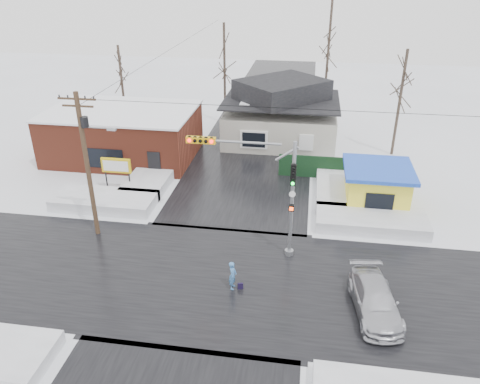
# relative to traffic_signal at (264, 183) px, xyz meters

# --- Properties ---
(ground) EXTENTS (120.00, 120.00, 0.00)m
(ground) POSITION_rel_traffic_signal_xyz_m (-2.43, -2.97, -4.54)
(ground) COLOR white
(ground) RESTS_ON ground
(road_ns) EXTENTS (10.00, 120.00, 0.02)m
(road_ns) POSITION_rel_traffic_signal_xyz_m (-2.43, -2.97, -4.53)
(road_ns) COLOR black
(road_ns) RESTS_ON ground
(road_ew) EXTENTS (120.00, 10.00, 0.02)m
(road_ew) POSITION_rel_traffic_signal_xyz_m (-2.43, -2.97, -4.53)
(road_ew) COLOR black
(road_ew) RESTS_ON ground
(snowbank_nw) EXTENTS (7.00, 3.00, 0.80)m
(snowbank_nw) POSITION_rel_traffic_signal_xyz_m (-11.43, 4.03, -4.14)
(snowbank_nw) COLOR white
(snowbank_nw) RESTS_ON ground
(snowbank_ne) EXTENTS (7.00, 3.00, 0.80)m
(snowbank_ne) POSITION_rel_traffic_signal_xyz_m (6.57, 4.03, -4.14)
(snowbank_ne) COLOR white
(snowbank_ne) RESTS_ON ground
(snowbank_nside_w) EXTENTS (3.00, 8.00, 0.80)m
(snowbank_nside_w) POSITION_rel_traffic_signal_xyz_m (-9.43, 9.03, -4.14)
(snowbank_nside_w) COLOR white
(snowbank_nside_w) RESTS_ON ground
(snowbank_nside_e) EXTENTS (3.00, 8.00, 0.80)m
(snowbank_nside_e) POSITION_rel_traffic_signal_xyz_m (4.57, 9.03, -4.14)
(snowbank_nside_e) COLOR white
(snowbank_nside_e) RESTS_ON ground
(traffic_signal) EXTENTS (6.05, 0.68, 7.00)m
(traffic_signal) POSITION_rel_traffic_signal_xyz_m (0.00, 0.00, 0.00)
(traffic_signal) COLOR gray
(traffic_signal) RESTS_ON ground
(utility_pole) EXTENTS (3.15, 0.44, 9.00)m
(utility_pole) POSITION_rel_traffic_signal_xyz_m (-10.36, 0.53, 0.57)
(utility_pole) COLOR #382619
(utility_pole) RESTS_ON ground
(brick_building) EXTENTS (12.20, 8.20, 4.12)m
(brick_building) POSITION_rel_traffic_signal_xyz_m (-13.43, 13.03, -2.46)
(brick_building) COLOR maroon
(brick_building) RESTS_ON ground
(marquee_sign) EXTENTS (2.20, 0.21, 2.55)m
(marquee_sign) POSITION_rel_traffic_signal_xyz_m (-11.43, 6.53, -2.62)
(marquee_sign) COLOR black
(marquee_sign) RESTS_ON ground
(house) EXTENTS (10.40, 8.40, 5.76)m
(house) POSITION_rel_traffic_signal_xyz_m (-0.43, 19.03, -1.92)
(house) COLOR beige
(house) RESTS_ON ground
(kiosk) EXTENTS (4.60, 4.60, 2.88)m
(kiosk) POSITION_rel_traffic_signal_xyz_m (7.07, 7.03, -3.08)
(kiosk) COLOR #FFF038
(kiosk) RESTS_ON ground
(fence) EXTENTS (8.00, 0.12, 1.80)m
(fence) POSITION_rel_traffic_signal_xyz_m (4.07, 11.03, -3.64)
(fence) COLOR black
(fence) RESTS_ON ground
(tree_far_left) EXTENTS (3.00, 3.00, 10.00)m
(tree_far_left) POSITION_rel_traffic_signal_xyz_m (-6.43, 23.03, 3.41)
(tree_far_left) COLOR #332821
(tree_far_left) RESTS_ON ground
(tree_far_mid) EXTENTS (3.00, 3.00, 12.00)m
(tree_far_mid) POSITION_rel_traffic_signal_xyz_m (3.57, 25.03, 5.00)
(tree_far_mid) COLOR #332821
(tree_far_mid) RESTS_ON ground
(tree_far_right) EXTENTS (3.00, 3.00, 9.00)m
(tree_far_right) POSITION_rel_traffic_signal_xyz_m (9.57, 17.03, 2.62)
(tree_far_right) COLOR #332821
(tree_far_right) RESTS_ON ground
(tree_far_west) EXTENTS (3.00, 3.00, 8.00)m
(tree_far_west) POSITION_rel_traffic_signal_xyz_m (-16.43, 21.03, 1.82)
(tree_far_west) COLOR #332821
(tree_far_west) RESTS_ON ground
(pedestrian) EXTENTS (0.41, 0.60, 1.60)m
(pedestrian) POSITION_rel_traffic_signal_xyz_m (-1.16, -3.53, -3.74)
(pedestrian) COLOR #4178B7
(pedestrian) RESTS_ON ground
(car) EXTENTS (2.62, 5.08, 1.41)m
(car) POSITION_rel_traffic_signal_xyz_m (5.94, -4.27, -3.83)
(car) COLOR #B9BAC1
(car) RESTS_ON ground
(shopping_bag) EXTENTS (0.30, 0.20, 0.35)m
(shopping_bag) POSITION_rel_traffic_signal_xyz_m (-0.75, -3.55, -4.36)
(shopping_bag) COLOR black
(shopping_bag) RESTS_ON ground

